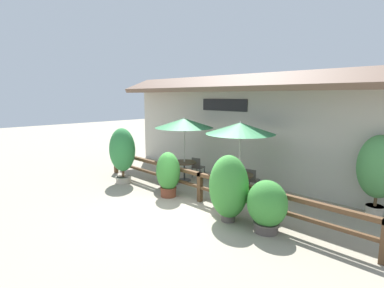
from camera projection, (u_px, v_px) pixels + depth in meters
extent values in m
plane|color=#9E937F|center=(176.00, 210.00, 8.93)|extent=(60.00, 60.00, 0.00)
cube|color=#BCB7A8|center=(256.00, 137.00, 11.57)|extent=(14.00, 0.40, 3.60)
cube|color=brown|center=(250.00, 82.00, 10.85)|extent=(14.28, 1.48, 0.70)
cube|color=black|center=(224.00, 105.00, 12.23)|extent=(2.29, 0.04, 0.48)
cube|color=brown|center=(200.00, 174.00, 9.52)|extent=(10.40, 0.14, 0.11)
cube|color=brown|center=(200.00, 187.00, 9.59)|extent=(10.40, 0.10, 0.09)
cube|color=brown|center=(116.00, 162.00, 13.18)|extent=(0.14, 0.14, 0.95)
cube|color=brown|center=(200.00, 187.00, 9.59)|extent=(0.14, 0.14, 0.95)
cylinder|color=#B7B2A8|center=(184.00, 154.00, 11.89)|extent=(0.06, 0.06, 2.19)
cone|color=#33844C|center=(184.00, 123.00, 11.70)|extent=(2.29, 2.29, 0.37)
sphere|color=#B2ADA3|center=(184.00, 118.00, 11.67)|extent=(0.07, 0.07, 0.07)
cylinder|color=#4C3826|center=(184.00, 162.00, 11.95)|extent=(0.95, 0.95, 0.05)
cylinder|color=#333333|center=(184.00, 172.00, 12.01)|extent=(0.07, 0.07, 0.72)
cylinder|color=#333333|center=(184.00, 180.00, 12.06)|extent=(0.52, 0.52, 0.03)
cube|color=#514C47|center=(170.00, 174.00, 11.44)|extent=(0.44, 0.44, 0.05)
cube|color=#514C47|center=(174.00, 167.00, 11.54)|extent=(0.40, 0.05, 0.40)
cylinder|color=#2D2D2D|center=(163.00, 180.00, 11.46)|extent=(0.04, 0.04, 0.39)
cylinder|color=#2D2D2D|center=(170.00, 181.00, 11.21)|extent=(0.04, 0.04, 0.39)
cylinder|color=#2D2D2D|center=(171.00, 178.00, 11.74)|extent=(0.04, 0.04, 0.39)
cylinder|color=#2D2D2D|center=(177.00, 179.00, 11.48)|extent=(0.04, 0.04, 0.39)
cube|color=#514C47|center=(198.00, 167.00, 12.51)|extent=(0.50, 0.50, 0.05)
cube|color=#514C47|center=(196.00, 163.00, 12.32)|extent=(0.40, 0.13, 0.40)
cylinder|color=#2D2D2D|center=(204.00, 172.00, 12.61)|extent=(0.04, 0.04, 0.39)
cylinder|color=#2D2D2D|center=(197.00, 171.00, 12.81)|extent=(0.04, 0.04, 0.39)
cylinder|color=#2D2D2D|center=(200.00, 174.00, 12.29)|extent=(0.04, 0.04, 0.39)
cylinder|color=#2D2D2D|center=(192.00, 173.00, 12.49)|extent=(0.04, 0.04, 0.39)
cylinder|color=#B7B2A8|center=(239.00, 165.00, 10.00)|extent=(0.06, 0.06, 2.19)
cone|color=#33844C|center=(240.00, 128.00, 9.81)|extent=(2.29, 2.29, 0.37)
sphere|color=#B2ADA3|center=(240.00, 123.00, 9.78)|extent=(0.07, 0.07, 0.07)
cylinder|color=#4C3826|center=(239.00, 175.00, 10.06)|extent=(0.95, 0.95, 0.05)
cylinder|color=#333333|center=(239.00, 186.00, 10.12)|extent=(0.07, 0.07, 0.72)
cylinder|color=#333333|center=(239.00, 196.00, 10.17)|extent=(0.52, 0.52, 0.03)
cube|color=#514C47|center=(224.00, 189.00, 9.63)|extent=(0.47, 0.47, 0.05)
cube|color=#514C47|center=(228.00, 181.00, 9.71)|extent=(0.40, 0.08, 0.40)
cylinder|color=#2D2D2D|center=(215.00, 195.00, 9.70)|extent=(0.04, 0.04, 0.39)
cylinder|color=#2D2D2D|center=(224.00, 198.00, 9.40)|extent=(0.04, 0.04, 0.39)
cylinder|color=#2D2D2D|center=(224.00, 193.00, 9.93)|extent=(0.04, 0.04, 0.39)
cylinder|color=#2D2D2D|center=(232.00, 196.00, 9.63)|extent=(0.04, 0.04, 0.39)
cube|color=#514C47|center=(252.00, 180.00, 10.59)|extent=(0.49, 0.49, 0.05)
cube|color=#514C47|center=(250.00, 175.00, 10.40)|extent=(0.40, 0.11, 0.40)
cylinder|color=#2D2D2D|center=(259.00, 186.00, 10.68)|extent=(0.04, 0.04, 0.39)
cylinder|color=#2D2D2D|center=(249.00, 184.00, 10.89)|extent=(0.04, 0.04, 0.39)
cylinder|color=#2D2D2D|center=(255.00, 188.00, 10.37)|extent=(0.04, 0.04, 0.39)
cylinder|color=#2D2D2D|center=(245.00, 187.00, 10.58)|extent=(0.04, 0.04, 0.39)
cylinder|color=#564C47|center=(266.00, 227.00, 7.49)|extent=(0.60, 0.60, 0.25)
cylinder|color=#564C47|center=(266.00, 223.00, 7.47)|extent=(0.65, 0.65, 0.04)
ellipsoid|color=#3D8E38|center=(267.00, 203.00, 7.39)|extent=(1.02, 0.92, 1.16)
cylinder|color=brown|center=(168.00, 192.00, 10.13)|extent=(0.52, 0.52, 0.32)
cylinder|color=brown|center=(168.00, 188.00, 10.11)|extent=(0.56, 0.56, 0.04)
ellipsoid|color=#3D8E38|center=(168.00, 171.00, 10.02)|extent=(0.85, 0.77, 1.30)
cylinder|color=#B7AD99|center=(123.00, 179.00, 11.75)|extent=(0.57, 0.57, 0.24)
cylinder|color=#B7AD99|center=(123.00, 177.00, 11.74)|extent=(0.61, 0.61, 0.04)
cylinder|color=brown|center=(123.00, 170.00, 11.69)|extent=(0.10, 0.10, 0.51)
ellipsoid|color=#338442|center=(122.00, 150.00, 11.56)|extent=(1.07, 0.96, 1.68)
cylinder|color=#564C47|center=(228.00, 217.00, 8.15)|extent=(0.37, 0.37, 0.24)
cylinder|color=#564C47|center=(228.00, 213.00, 8.13)|extent=(0.40, 0.40, 0.04)
ellipsoid|color=#3D8E38|center=(229.00, 187.00, 8.01)|extent=(1.10, 0.99, 1.72)
cylinder|color=#B7AD99|center=(374.00, 212.00, 8.33)|extent=(0.45, 0.45, 0.35)
cylinder|color=#B7AD99|center=(375.00, 206.00, 8.31)|extent=(0.49, 0.49, 0.04)
cylinder|color=brown|center=(376.00, 197.00, 8.26)|extent=(0.08, 0.08, 0.53)
ellipsoid|color=#4C934C|center=(379.00, 167.00, 8.13)|extent=(1.10, 0.99, 1.75)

